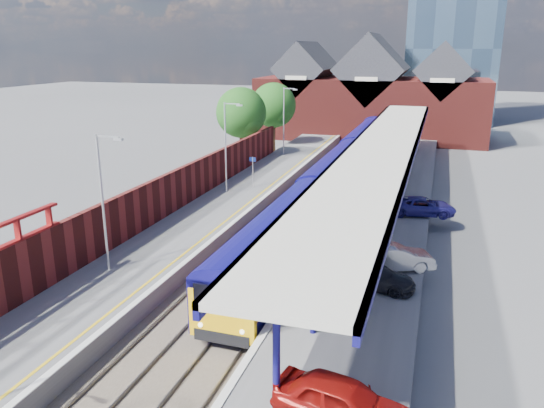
{
  "coord_description": "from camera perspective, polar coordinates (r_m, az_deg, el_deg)",
  "views": [
    {
      "loc": [
        9.14,
        -15.52,
        11.99
      ],
      "look_at": [
        -0.41,
        14.65,
        2.6
      ],
      "focal_mm": 35.0,
      "sensor_mm": 36.0,
      "label": 1
    }
  ],
  "objects": [
    {
      "name": "left_platform",
      "position": [
        40.1,
        -4.64,
        -0.18
      ],
      "size": [
        5.0,
        76.0,
        1.0
      ],
      "primitive_type": "cube",
      "color": "#565659",
      "rests_on": "ground"
    },
    {
      "name": "yellow_line",
      "position": [
        39.35,
        -2.29,
        0.3
      ],
      "size": [
        0.14,
        76.0,
        0.01
      ],
      "primitive_type": "cube",
      "color": "yellow",
      "rests_on": "left_platform"
    },
    {
      "name": "tree_near",
      "position": [
        55.39,
        -3.22,
        9.62
      ],
      "size": [
        5.2,
        5.2,
        8.1
      ],
      "color": "#382314",
      "rests_on": "ground"
    },
    {
      "name": "parked_car_dark",
      "position": [
        25.8,
        10.75,
        -7.55
      ],
      "size": [
        4.27,
        2.26,
        1.18
      ],
      "primitive_type": "imported",
      "rotation": [
        0.0,
        0.0,
        1.41
      ],
      "color": "black",
      "rests_on": "right_platform"
    },
    {
      "name": "coping_left",
      "position": [
        39.15,
        -1.47,
        0.26
      ],
      "size": [
        0.3,
        76.0,
        0.05
      ],
      "primitive_type": "cube",
      "color": "silver",
      "rests_on": "left_platform"
    },
    {
      "name": "parked_car_red",
      "position": [
        17.12,
        7.67,
        -20.41
      ],
      "size": [
        4.59,
        2.55,
        1.48
      ],
      "primitive_type": "imported",
      "rotation": [
        0.0,
        0.0,
        1.38
      ],
      "color": "maroon",
      "rests_on": "right_platform"
    },
    {
      "name": "lamp_post_b",
      "position": [
        27.42,
        -17.59,
        0.96
      ],
      "size": [
        1.48,
        0.18,
        7.0
      ],
      "color": "#A5A8AA",
      "rests_on": "left_platform"
    },
    {
      "name": "parked_car_silver",
      "position": [
        27.92,
        13.0,
        -5.62
      ],
      "size": [
        4.28,
        2.94,
        1.34
      ],
      "primitive_type": "imported",
      "rotation": [
        0.0,
        0.0,
        1.99
      ],
      "color": "#ADADB2",
      "rests_on": "right_platform"
    },
    {
      "name": "lamp_post_d",
      "position": [
        56.15,
        1.41,
        9.36
      ],
      "size": [
        1.48,
        0.18,
        7.0
      ],
      "color": "#A5A8AA",
      "rests_on": "left_platform"
    },
    {
      "name": "station_building",
      "position": [
        74.37,
        10.63,
        11.21
      ],
      "size": [
        30.0,
        12.12,
        13.78
      ],
      "color": "#5A1B17",
      "rests_on": "ground"
    },
    {
      "name": "ground",
      "position": [
        47.95,
        6.01,
        1.95
      ],
      "size": [
        240.0,
        240.0,
        0.0
      ],
      "primitive_type": "plane",
      "color": "#5B5B5E",
      "rests_on": "ground"
    },
    {
      "name": "tree_far",
      "position": [
        62.58,
        0.28,
        10.44
      ],
      "size": [
        5.2,
        5.2,
        8.1
      ],
      "color": "#382314",
      "rests_on": "ground"
    },
    {
      "name": "brick_wall",
      "position": [
        35.1,
        -12.62,
        0.35
      ],
      "size": [
        0.35,
        50.0,
        3.86
      ],
      "color": "#5A1B17",
      "rests_on": "left_platform"
    },
    {
      "name": "coping_right",
      "position": [
        37.65,
        7.64,
        -0.55
      ],
      "size": [
        0.3,
        76.0,
        0.05
      ],
      "primitive_type": "cube",
      "color": "silver",
      "rests_on": "right_platform"
    },
    {
      "name": "right_platform",
      "position": [
        37.46,
        11.9,
        -1.7
      ],
      "size": [
        6.0,
        76.0,
        1.0
      ],
      "primitive_type": "cube",
      "color": "#565659",
      "rests_on": "ground"
    },
    {
      "name": "platform_sign",
      "position": [
        42.99,
        -2.09,
        4.02
      ],
      "size": [
        0.55,
        0.08,
        2.5
      ],
      "color": "#A5A8AA",
      "rests_on": "left_platform"
    },
    {
      "name": "canopy",
      "position": [
        38.24,
        11.86,
        6.03
      ],
      "size": [
        4.5,
        52.0,
        4.48
      ],
      "color": "navy",
      "rests_on": "right_platform"
    },
    {
      "name": "train",
      "position": [
        51.76,
        8.78,
        5.34
      ],
      "size": [
        2.99,
        65.93,
        3.45
      ],
      "color": "#110E62",
      "rests_on": "ground"
    },
    {
      "name": "rails",
      "position": [
        38.55,
        2.98,
        -1.43
      ],
      "size": [
        4.51,
        76.0,
        0.14
      ],
      "color": "slate",
      "rests_on": "ground"
    },
    {
      "name": "lamp_post_c",
      "position": [
        41.19,
        -4.85,
        6.69
      ],
      "size": [
        1.48,
        0.18,
        7.0
      ],
      "color": "#A5A8AA",
      "rests_on": "left_platform"
    },
    {
      "name": "ballast_bed",
      "position": [
        38.57,
        2.97,
        -1.56
      ],
      "size": [
        6.0,
        76.0,
        0.06
      ],
      "primitive_type": "cube",
      "color": "#473D33",
      "rests_on": "ground"
    },
    {
      "name": "parked_car_blue",
      "position": [
        37.38,
        15.87,
        -0.23
      ],
      "size": [
        4.7,
        2.74,
        1.23
      ],
      "primitive_type": "imported",
      "rotation": [
        0.0,
        0.0,
        1.73
      ],
      "color": "navy",
      "rests_on": "right_platform"
    }
  ]
}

